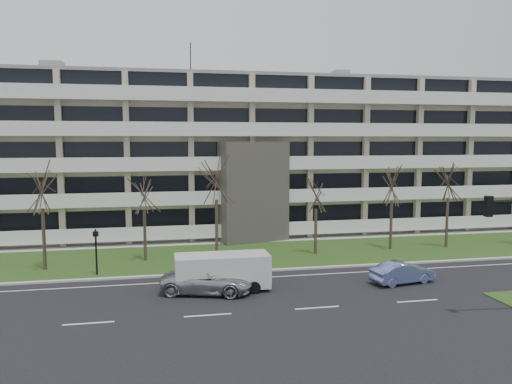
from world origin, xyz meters
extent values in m
plane|color=black|center=(0.00, 0.00, 0.00)|extent=(160.00, 160.00, 0.00)
cube|color=#2B4316|center=(0.00, 13.00, 0.03)|extent=(90.00, 10.00, 0.06)
cube|color=#B2B2AD|center=(0.00, 8.00, 0.06)|extent=(90.00, 0.35, 0.12)
cube|color=#B2B2AD|center=(0.00, 18.50, 0.04)|extent=(90.00, 2.00, 0.08)
cube|color=white|center=(0.00, 6.50, 0.01)|extent=(90.00, 0.12, 0.01)
cube|color=#B5A78D|center=(0.00, 25.50, 7.50)|extent=(60.00, 12.00, 15.00)
cube|color=gray|center=(0.00, 25.50, 15.15)|extent=(60.50, 12.50, 0.30)
cube|color=#4C4742|center=(0.00, 18.50, 4.50)|extent=(6.39, 3.69, 9.00)
cube|color=black|center=(0.00, 18.30, 2.00)|extent=(4.92, 1.19, 3.50)
cube|color=gray|center=(-18.00, 25.50, 15.90)|extent=(2.00, 2.00, 1.20)
cylinder|color=black|center=(-5.00, 25.50, 17.00)|extent=(0.10, 0.10, 3.50)
cube|color=black|center=(0.00, 19.48, 2.10)|extent=(58.00, 0.10, 1.80)
cube|color=white|center=(0.00, 18.80, 0.60)|extent=(58.00, 1.40, 0.22)
cube|color=white|center=(0.00, 18.15, 1.20)|extent=(58.00, 0.08, 1.00)
cube|color=black|center=(0.00, 19.48, 5.10)|extent=(58.00, 0.10, 1.80)
cube|color=white|center=(0.00, 18.80, 3.60)|extent=(58.00, 1.40, 0.22)
cube|color=white|center=(0.00, 18.15, 4.20)|extent=(58.00, 0.08, 1.00)
cube|color=black|center=(0.00, 19.48, 8.10)|extent=(58.00, 0.10, 1.80)
cube|color=white|center=(0.00, 18.80, 6.60)|extent=(58.00, 1.40, 0.22)
cube|color=white|center=(0.00, 18.15, 7.20)|extent=(58.00, 0.08, 1.00)
cube|color=black|center=(0.00, 19.48, 11.10)|extent=(58.00, 0.10, 1.80)
cube|color=white|center=(0.00, 18.80, 9.60)|extent=(58.00, 1.40, 0.22)
cube|color=white|center=(0.00, 18.15, 10.20)|extent=(58.00, 0.08, 1.00)
cube|color=black|center=(0.00, 19.48, 14.10)|extent=(58.00, 0.10, 1.80)
cube|color=white|center=(0.00, 18.80, 12.60)|extent=(58.00, 1.40, 0.22)
cube|color=white|center=(0.00, 18.15, 13.20)|extent=(58.00, 0.08, 1.00)
imported|color=#A4A7AB|center=(-5.63, 3.90, 0.76)|extent=(5.98, 4.00, 1.52)
imported|color=#7486C9|center=(6.86, 3.50, 0.69)|extent=(4.39, 2.21, 1.38)
cube|color=silver|center=(-4.69, 4.24, 1.22)|extent=(5.73, 2.16, 2.01)
cube|color=black|center=(-4.69, 4.24, 1.80)|extent=(5.31, 2.00, 0.74)
cube|color=silver|center=(-1.99, 4.22, 1.06)|extent=(0.39, 2.01, 1.27)
cylinder|color=black|center=(-6.49, 3.19, 0.37)|extent=(0.74, 0.27, 0.74)
cylinder|color=black|center=(-6.48, 5.31, 0.37)|extent=(0.74, 0.27, 0.74)
cylinder|color=black|center=(-2.89, 3.16, 0.37)|extent=(0.74, 0.27, 0.74)
cylinder|color=black|center=(-2.88, 5.28, 0.37)|extent=(0.74, 0.27, 0.74)
cube|color=black|center=(7.81, -3.34, 5.86)|extent=(0.36, 0.36, 1.05)
sphere|color=red|center=(7.81, -3.34, 6.20)|extent=(0.21, 0.21, 0.21)
sphere|color=orange|center=(7.81, -3.34, 5.86)|extent=(0.21, 0.21, 0.21)
sphere|color=green|center=(7.81, -3.34, 5.53)|extent=(0.21, 0.21, 0.21)
cylinder|color=black|center=(-12.62, 9.18, 1.59)|extent=(0.13, 0.13, 3.18)
cube|color=black|center=(-12.62, 9.18, 2.86)|extent=(0.37, 0.33, 0.34)
sphere|color=red|center=(-12.62, 9.18, 2.86)|extent=(0.15, 0.15, 0.15)
cylinder|color=#382B21|center=(-16.35, 11.26, 2.21)|extent=(0.24, 0.24, 4.41)
cylinder|color=#382B21|center=(-9.48, 12.70, 1.98)|extent=(0.24, 0.24, 3.95)
cylinder|color=#382B21|center=(-4.09, 12.15, 2.31)|extent=(0.24, 0.24, 4.63)
cylinder|color=#382B21|center=(3.86, 12.23, 1.85)|extent=(0.24, 0.24, 3.69)
cylinder|color=#382B21|center=(10.62, 12.80, 2.04)|extent=(0.24, 0.24, 4.09)
cylinder|color=#382B21|center=(15.58, 12.48, 2.14)|extent=(0.24, 0.24, 4.29)
camera|label=1|loc=(-8.44, -25.36, 9.19)|focal=35.00mm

